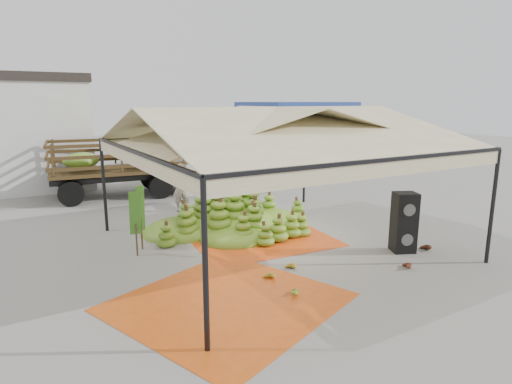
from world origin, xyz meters
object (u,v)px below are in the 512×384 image
banana_heap (232,210)px  truck_right (250,150)px  speaker_stack (404,222)px  truck_left (148,159)px  vendor (181,187)px

banana_heap → truck_right: size_ratio=0.74×
banana_heap → speaker_stack: bearing=-55.3°
banana_heap → truck_left: bearing=96.8°
banana_heap → truck_right: (5.05, 7.65, 0.97)m
vendor → truck_left: truck_left is taller
speaker_stack → truck_right: size_ratio=0.21×
vendor → truck_left: bearing=-77.2°
banana_heap → truck_left: 6.83m
speaker_stack → vendor: bearing=141.7°
truck_left → vendor: bearing=-81.2°
vendor → truck_right: (5.71, 4.69, 0.67)m
banana_heap → truck_left: truck_left is taller
vendor → truck_right: bearing=-130.0°
truck_right → banana_heap: bearing=-134.9°
truck_left → speaker_stack: bearing=-64.1°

